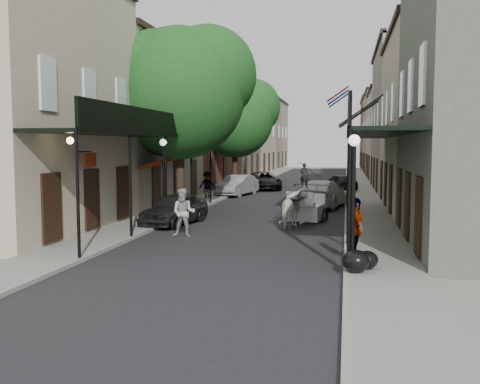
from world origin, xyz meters
The scene contains 24 objects.
ground centered at (0.00, 0.00, 0.00)m, with size 140.00×140.00×0.00m, color gray.
road centered at (0.00, 20.00, 0.01)m, with size 8.00×90.00×0.01m, color black.
sidewalk_left centered at (-5.00, 20.00, 0.06)m, with size 2.20×90.00×0.12m, color gray.
sidewalk_right centered at (5.00, 20.00, 0.06)m, with size 2.20×90.00×0.12m, color gray.
building_row_left centered at (-8.60, 30.00, 5.25)m, with size 5.00×80.00×10.50m, color #B4AD90.
building_row_right centered at (8.60, 30.00, 5.25)m, with size 5.00×80.00×10.50m, color gray.
gallery_left centered at (-4.79, 6.98, 4.05)m, with size 2.20×18.05×4.88m.
gallery_right centered at (4.79, 6.98, 4.05)m, with size 2.20×18.05×4.88m.
tree_near centered at (-4.20, 10.18, 6.49)m, with size 7.31×6.80×9.63m.
tree_far centered at (-4.25, 24.18, 5.84)m, with size 6.45×6.00×8.61m.
lamppost_right_near centered at (4.10, -2.00, 2.05)m, with size 0.32×0.32×3.71m.
lamppost_left centered at (-4.10, 6.00, 2.05)m, with size 0.32×0.32×3.71m.
lamppost_right_far centered at (4.10, 18.00, 2.05)m, with size 0.32×0.32×3.71m.
horse centered at (1.77, 6.00, 0.83)m, with size 0.89×1.96×1.65m, color white.
carriage centered at (2.18, 8.54, 1.07)m, with size 1.92×2.62×2.77m.
pedestrian_walking centered at (-2.25, 3.00, 0.94)m, with size 0.91×0.71×1.88m, color #ACABA2.
pedestrian_sidewalk_left centered at (-4.97, 16.98, 0.98)m, with size 1.11×0.64×1.72m, color gray.
pedestrian_sidewalk_right centered at (4.20, -0.55, 1.05)m, with size 1.09×0.46×1.87m, color gray.
car_left_near centered at (-3.60, 5.96, 0.71)m, with size 1.68×4.18×1.43m, color black.
car_left_mid centered at (-3.60, 20.05, 0.73)m, with size 1.55×4.43×1.46m, color gray.
car_left_far centered at (-2.60, 25.53, 0.71)m, with size 2.36×5.11×1.42m, color black.
car_right_near centered at (2.60, 14.00, 0.78)m, with size 2.20×5.40×1.57m, color silver.
car_right_far centered at (3.49, 25.15, 0.68)m, with size 1.60×3.99×1.36m, color black.
trash_bags centered at (4.32, -2.03, 0.41)m, with size 0.98×1.13×0.62m.
Camera 1 is at (3.90, -16.71, 3.54)m, focal length 40.00 mm.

